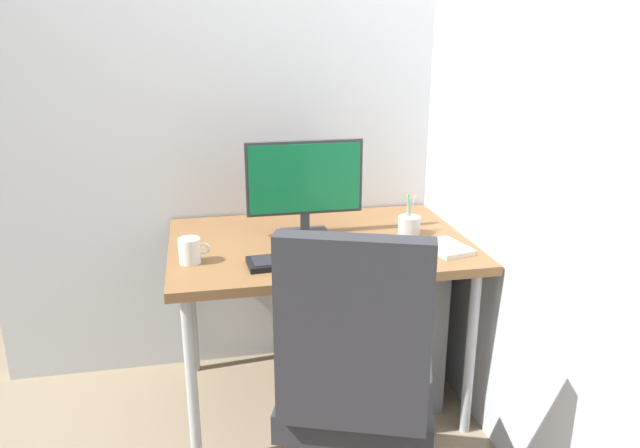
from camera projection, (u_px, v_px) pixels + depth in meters
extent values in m
plane|color=gray|center=(319.00, 397.00, 2.79)|extent=(8.00, 8.00, 0.00)
cube|color=silver|center=(299.00, 72.00, 2.77)|extent=(2.82, 0.04, 2.80)
cube|color=silver|center=(503.00, 84.00, 2.26)|extent=(0.04, 2.43, 2.80)
cube|color=brown|center=(319.00, 245.00, 2.56)|extent=(1.22, 0.83, 0.04)
cylinder|color=#B2B5BA|center=(192.00, 384.00, 2.25)|extent=(0.04, 0.04, 0.72)
cylinder|color=#B2B5BA|center=(470.00, 354.00, 2.46)|extent=(0.04, 0.04, 0.72)
cylinder|color=#B2B5BA|center=(191.00, 303.00, 2.90)|extent=(0.04, 0.04, 0.72)
cylinder|color=#B2B5BA|center=(411.00, 284.00, 3.11)|extent=(0.04, 0.04, 0.72)
sphere|color=black|center=(340.00, 445.00, 2.44)|extent=(0.05, 0.05, 0.05)
cylinder|color=silver|center=(356.00, 446.00, 2.11)|extent=(0.04, 0.04, 0.31)
cube|color=#2D2D33|center=(358.00, 395.00, 2.05)|extent=(0.61, 0.60, 0.10)
cube|color=#2D2D33|center=(352.00, 336.00, 1.72)|extent=(0.43, 0.22, 0.59)
cube|color=slate|center=(385.00, 327.00, 2.75)|extent=(0.40, 0.45, 0.64)
cube|color=#262628|center=(402.00, 325.00, 2.50)|extent=(0.20, 0.01, 0.02)
cube|color=#333338|center=(305.00, 234.00, 2.62)|extent=(0.20, 0.16, 0.01)
cube|color=#333338|center=(305.00, 221.00, 2.62)|extent=(0.04, 0.02, 0.09)
cube|color=#333338|center=(304.00, 178.00, 2.56)|extent=(0.49, 0.02, 0.31)
cube|color=#14723F|center=(305.00, 178.00, 2.55)|extent=(0.47, 0.01, 0.29)
cube|color=black|center=(307.00, 260.00, 2.32)|extent=(0.45, 0.16, 0.02)
cube|color=black|center=(307.00, 257.00, 2.32)|extent=(0.42, 0.13, 0.00)
ellipsoid|color=slate|center=(395.00, 248.00, 2.41)|extent=(0.06, 0.10, 0.04)
cylinder|color=#B2B5BA|center=(409.00, 225.00, 2.62)|extent=(0.09, 0.09, 0.08)
cylinder|color=#B2B5BA|center=(408.00, 210.00, 2.60)|extent=(0.03, 0.01, 0.14)
cylinder|color=#B2B5BA|center=(412.00, 210.00, 2.60)|extent=(0.03, 0.01, 0.14)
torus|color=red|center=(409.00, 223.00, 2.62)|extent=(0.04, 0.04, 0.01)
cylinder|color=#3FAD59|center=(409.00, 214.00, 2.62)|extent=(0.01, 0.01, 0.12)
cylinder|color=#3FAD59|center=(408.00, 211.00, 2.62)|extent=(0.01, 0.02, 0.15)
cube|color=silver|center=(446.00, 248.00, 2.45)|extent=(0.18, 0.22, 0.02)
cylinder|color=white|center=(190.00, 251.00, 2.31)|extent=(0.08, 0.08, 0.10)
torus|color=white|center=(204.00, 248.00, 2.32)|extent=(0.05, 0.01, 0.05)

